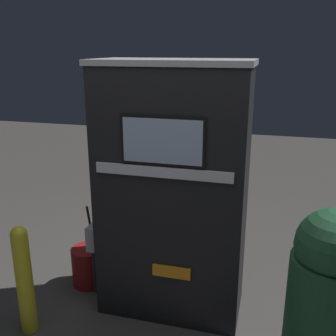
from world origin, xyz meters
The scene contains 5 objects.
ground_plane centered at (0.00, 0.00, 0.00)m, with size 14.00×14.00×0.00m, color #423F3D.
gas_pump centered at (0.00, 0.26, 0.96)m, with size 1.17×0.56×1.91m.
safety_bollard centered at (-0.93, -0.31, 0.43)m, with size 0.12×0.12×0.83m.
trash_bin centered at (1.08, -0.12, 0.56)m, with size 0.49×0.49×1.09m.
squeegee_bucket centered at (-0.77, 0.36, 0.17)m, with size 0.29×0.29×0.75m.
Camera 1 is at (0.68, -2.36, 1.98)m, focal length 42.00 mm.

